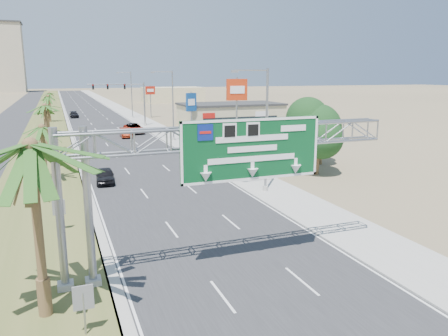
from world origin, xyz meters
TOP-DOWN VIEW (x-y plane):
  - road at (0.00, 110.00)m, footprint 12.00×300.00m
  - sidewalk_right at (8.50, 110.00)m, footprint 4.00×300.00m
  - median_grass at (-10.00, 110.00)m, footprint 7.00×300.00m
  - opposing_road at (-17.00, 110.00)m, footprint 8.00×300.00m
  - sign_gantry at (-1.06, 9.93)m, footprint 16.75×1.24m
  - palm_near at (-9.20, 8.00)m, footprint 5.70×5.70m
  - palm_row_b at (-9.50, 32.00)m, footprint 3.99×3.99m
  - palm_row_c at (-9.50, 48.00)m, footprint 3.99×3.99m
  - palm_row_d at (-9.50, 66.00)m, footprint 3.99×3.99m
  - palm_row_e at (-9.50, 85.00)m, footprint 3.99×3.99m
  - palm_row_f at (-9.50, 110.00)m, footprint 3.99×3.99m
  - streetlight_near at (7.30, 22.00)m, footprint 3.27×0.44m
  - streetlight_mid at (7.30, 52.00)m, footprint 3.27×0.44m
  - streetlight_far at (7.30, 88.00)m, footprint 3.27×0.44m
  - signal_mast at (5.17, 71.97)m, footprint 10.28×0.71m
  - store_building at (22.00, 66.00)m, footprint 18.00×10.00m
  - oak_near at (15.00, 26.00)m, footprint 4.50×4.50m
  - oak_far at (18.00, 30.00)m, footprint 3.50×3.50m
  - median_signback_a at (-7.80, 6.00)m, footprint 0.75×0.08m
  - median_signback_b at (-8.50, 18.00)m, footprint 0.75×0.08m
  - tower_distant at (-32.00, 250.00)m, footprint 20.00×16.00m
  - building_distant_right at (30.00, 140.00)m, footprint 20.00×12.00m
  - car_left_lane at (-4.57, 29.76)m, footprint 1.88×4.00m
  - car_mid_lane at (1.50, 58.07)m, footprint 1.70×4.49m
  - car_right_lane at (3.48, 62.21)m, footprint 2.86×5.86m
  - car_far at (-4.55, 93.15)m, footprint 1.97×4.59m
  - pole_sign_red_near at (11.02, 36.70)m, footprint 2.42×0.59m
  - pole_sign_blue at (12.76, 60.42)m, footprint 1.97×1.01m
  - pole_sign_red_far at (11.44, 87.06)m, footprint 2.21×0.83m

SIDE VIEW (x-z plane):
  - road at x=0.00m, z-range 0.00..0.02m
  - opposing_road at x=-17.00m, z-range 0.00..0.02m
  - sidewalk_right at x=8.50m, z-range 0.00..0.10m
  - median_grass at x=-10.00m, z-range 0.00..0.12m
  - car_far at x=-4.55m, z-range 0.00..1.32m
  - car_left_lane at x=-4.57m, z-range 0.00..1.32m
  - car_mid_lane at x=1.50m, z-range 0.00..1.46m
  - car_right_lane at x=3.48m, z-range 0.00..1.60m
  - median_signback_a at x=-7.80m, z-range 0.41..2.49m
  - median_signback_b at x=-8.50m, z-range 0.41..2.49m
  - store_building at x=22.00m, z-range 0.00..4.00m
  - building_distant_right at x=30.00m, z-range 0.00..5.00m
  - oak_far at x=18.00m, z-range 1.02..6.62m
  - palm_row_d at x=-9.50m, z-range 1.69..7.14m
  - oak_near at x=15.00m, z-range 1.13..7.93m
  - streetlight_near at x=7.30m, z-range -0.31..9.69m
  - streetlight_mid at x=7.30m, z-range -0.31..9.69m
  - streetlight_far at x=7.30m, z-range -0.31..9.69m
  - palm_row_f at x=-9.50m, z-range 1.83..7.58m
  - pole_sign_blue at x=12.76m, z-range 1.43..8.12m
  - signal_mast at x=5.17m, z-range 0.85..8.85m
  - palm_row_b at x=-9.50m, z-range 1.93..7.87m
  - palm_row_e at x=-9.50m, z-range 2.02..8.16m
  - pole_sign_red_far at x=11.44m, z-range 1.99..9.08m
  - palm_row_c at x=-9.50m, z-range 2.29..9.04m
  - sign_gantry at x=-1.06m, z-range 2.31..9.81m
  - palm_near at x=-9.20m, z-range 2.76..11.11m
  - pole_sign_red_near at x=11.02m, z-range 2.66..11.87m
  - tower_distant at x=-32.00m, z-range 0.00..35.00m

